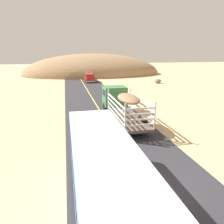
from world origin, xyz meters
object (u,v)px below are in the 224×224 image
at_px(boulder_far_horizon, 158,81).
at_px(bus, 105,177).
at_px(car_far, 89,77).
at_px(livestock_truck, 119,100).

bearing_deg(boulder_far_horizon, bus, -117.69).
bearing_deg(car_far, boulder_far_horizon, -20.30).
bearing_deg(bus, car_far, 84.37).
distance_m(bus, boulder_far_horizon, 40.04).
relative_size(bus, car_far, 2.16).
distance_m(livestock_truck, boulder_far_horizon, 26.55).
bearing_deg(livestock_truck, boulder_far_horizon, 56.70).
relative_size(livestock_truck, bus, 0.97).
bearing_deg(livestock_truck, car_far, 90.03).
bearing_deg(car_far, bus, -95.63).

